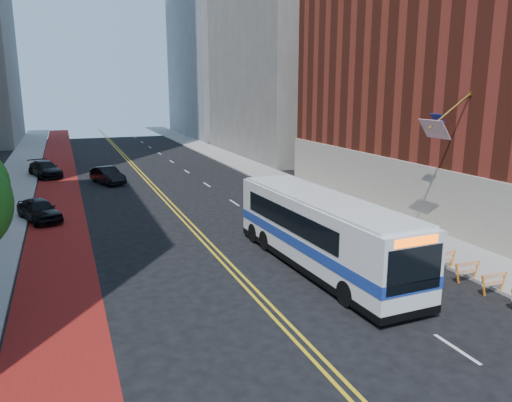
{
  "coord_description": "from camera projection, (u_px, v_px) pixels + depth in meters",
  "views": [
    {
      "loc": [
        -7.31,
        -14.11,
        8.82
      ],
      "look_at": [
        1.21,
        8.0,
        3.42
      ],
      "focal_mm": 35.0,
      "sensor_mm": 36.0,
      "label": 1
    }
  ],
  "objects": [
    {
      "name": "car_c",
      "position": [
        45.0,
        169.0,
        50.25
      ],
      "size": [
        3.77,
        5.91,
        1.6
      ],
      "primitive_type": "imported",
      "rotation": [
        0.0,
        0.0,
        0.3
      ],
      "color": "black",
      "rests_on": "ground"
    },
    {
      "name": "car_b",
      "position": [
        108.0,
        175.0,
        46.76
      ],
      "size": [
        3.1,
        5.02,
        1.56
      ],
      "primitive_type": "imported",
      "rotation": [
        0.0,
        0.0,
        0.33
      ],
      "color": "black",
      "rests_on": "ground"
    },
    {
      "name": "center_line_inner",
      "position": [
        153.0,
        188.0,
        44.59
      ],
      "size": [
        0.14,
        140.0,
        0.01
      ],
      "primitive_type": "cube",
      "color": "gold",
      "rests_on": "ground"
    },
    {
      "name": "ground",
      "position": [
        306.0,
        347.0,
        17.37
      ],
      "size": [
        160.0,
        160.0,
        0.0
      ],
      "primitive_type": "plane",
      "color": "black",
      "rests_on": "ground"
    },
    {
      "name": "sidewalk_left",
      "position": [
        7.0,
        198.0,
        40.43
      ],
      "size": [
        4.0,
        140.0,
        0.15
      ],
      "primitive_type": "cube",
      "color": "gray",
      "rests_on": "ground"
    },
    {
      "name": "center_line_outer",
      "position": [
        157.0,
        188.0,
        44.72
      ],
      "size": [
        0.14,
        140.0,
        0.01
      ],
      "primitive_type": "cube",
      "color": "gold",
      "rests_on": "ground"
    },
    {
      "name": "lane_dashes",
      "position": [
        187.0,
        171.0,
        53.62
      ],
      "size": [
        0.14,
        98.2,
        0.01
      ],
      "color": "silver",
      "rests_on": "ground"
    },
    {
      "name": "transit_bus",
      "position": [
        320.0,
        231.0,
        24.63
      ],
      "size": [
        3.52,
        13.45,
        3.66
      ],
      "rotation": [
        0.0,
        0.0,
        0.04
      ],
      "color": "silver",
      "rests_on": "ground"
    },
    {
      "name": "sidewalk_right",
      "position": [
        278.0,
        179.0,
        48.85
      ],
      "size": [
        4.0,
        140.0,
        0.15
      ],
      "primitive_type": "cube",
      "color": "gray",
      "rests_on": "ground"
    },
    {
      "name": "construction_barriers",
      "position": [
        455.0,
        263.0,
        23.7
      ],
      "size": [
        1.42,
        10.91,
        1.0
      ],
      "color": "orange",
      "rests_on": "ground"
    },
    {
      "name": "car_a",
      "position": [
        39.0,
        210.0,
        33.61
      ],
      "size": [
        3.38,
        4.91,
        1.55
      ],
      "primitive_type": "imported",
      "rotation": [
        0.0,
        0.0,
        0.38
      ],
      "color": "black",
      "rests_on": "ground"
    },
    {
      "name": "bus_lane_paint",
      "position": [
        58.0,
        195.0,
        41.82
      ],
      "size": [
        3.6,
        140.0,
        0.01
      ],
      "primitive_type": "cube",
      "color": "maroon",
      "rests_on": "ground"
    }
  ]
}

